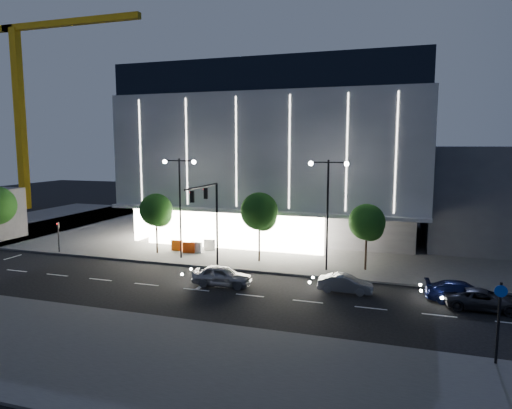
{
  "coord_description": "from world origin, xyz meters",
  "views": [
    {
      "loc": [
        15.56,
        -29.84,
        10.13
      ],
      "look_at": [
        3.49,
        7.68,
        5.0
      ],
      "focal_mm": 32.0,
      "sensor_mm": 36.0,
      "label": 1
    }
  ],
  "objects_px": {
    "street_lamp_east": "(328,198)",
    "barrier_a": "(189,248)",
    "tower_crane": "(23,78)",
    "barrier_b": "(197,247)",
    "tree_mid": "(260,213)",
    "barrier_c": "(177,245)",
    "barrier_d": "(210,245)",
    "traffic_mast": "(210,210)",
    "ped_signal_far": "(58,234)",
    "street_lamp_west": "(180,193)",
    "car_third": "(462,292)",
    "car_lead": "(222,276)",
    "tree_right": "(367,224)",
    "car_fourth": "(483,300)",
    "cycle_sign_pole": "(499,319)",
    "car_second": "(345,284)",
    "tree_left": "(156,212)"
  },
  "relations": [
    {
      "from": "street_lamp_east",
      "to": "barrier_a",
      "type": "height_order",
      "value": "street_lamp_east"
    },
    {
      "from": "tower_crane",
      "to": "barrier_b",
      "type": "distance_m",
      "value": 47.57
    },
    {
      "from": "tree_mid",
      "to": "barrier_a",
      "type": "bearing_deg",
      "value": 173.11
    },
    {
      "from": "barrier_c",
      "to": "barrier_d",
      "type": "height_order",
      "value": "same"
    },
    {
      "from": "traffic_mast",
      "to": "ped_signal_far",
      "type": "relative_size",
      "value": 2.36
    },
    {
      "from": "street_lamp_west",
      "to": "barrier_b",
      "type": "relative_size",
      "value": 8.18
    },
    {
      "from": "car_third",
      "to": "barrier_b",
      "type": "xyz_separation_m",
      "value": [
        -22.07,
        6.74,
        -0.02
      ]
    },
    {
      "from": "barrier_a",
      "to": "barrier_b",
      "type": "bearing_deg",
      "value": 16.23
    },
    {
      "from": "street_lamp_east",
      "to": "car_lead",
      "type": "distance_m",
      "value": 10.38
    },
    {
      "from": "tree_mid",
      "to": "tree_right",
      "type": "bearing_deg",
      "value": -0.0
    },
    {
      "from": "street_lamp_east",
      "to": "car_fourth",
      "type": "xyz_separation_m",
      "value": [
        10.64,
        -5.56,
        -5.33
      ]
    },
    {
      "from": "barrier_b",
      "to": "cycle_sign_pole",
      "type": "bearing_deg",
      "value": -24.71
    },
    {
      "from": "traffic_mast",
      "to": "barrier_d",
      "type": "distance_m",
      "value": 8.16
    },
    {
      "from": "car_second",
      "to": "tree_mid",
      "type": "bearing_deg",
      "value": 54.65
    },
    {
      "from": "tree_mid",
      "to": "barrier_d",
      "type": "height_order",
      "value": "tree_mid"
    },
    {
      "from": "ped_signal_far",
      "to": "cycle_sign_pole",
      "type": "bearing_deg",
      "value": -18.94
    },
    {
      "from": "barrier_d",
      "to": "street_lamp_west",
      "type": "bearing_deg",
      "value": -119.63
    },
    {
      "from": "traffic_mast",
      "to": "tower_crane",
      "type": "height_order",
      "value": "tower_crane"
    },
    {
      "from": "ped_signal_far",
      "to": "cycle_sign_pole",
      "type": "xyz_separation_m",
      "value": [
        35.0,
        -12.01,
        0.4
      ]
    },
    {
      "from": "car_third",
      "to": "tree_right",
      "type": "bearing_deg",
      "value": 46.47
    },
    {
      "from": "tree_left",
      "to": "car_second",
      "type": "relative_size",
      "value": 1.52
    },
    {
      "from": "street_lamp_east",
      "to": "barrier_d",
      "type": "distance_m",
      "value": 13.46
    },
    {
      "from": "cycle_sign_pole",
      "to": "tree_left",
      "type": "height_order",
      "value": "tree_left"
    },
    {
      "from": "car_second",
      "to": "car_fourth",
      "type": "bearing_deg",
      "value": -93.98
    },
    {
      "from": "tree_left",
      "to": "car_third",
      "type": "height_order",
      "value": "tree_left"
    },
    {
      "from": "street_lamp_east",
      "to": "tree_right",
      "type": "relative_size",
      "value": 1.63
    },
    {
      "from": "car_second",
      "to": "tree_left",
      "type": "bearing_deg",
      "value": 72.73
    },
    {
      "from": "tree_right",
      "to": "street_lamp_west",
      "type": "bearing_deg",
      "value": -176.36
    },
    {
      "from": "barrier_c",
      "to": "ped_signal_far",
      "type": "bearing_deg",
      "value": -163.76
    },
    {
      "from": "street_lamp_east",
      "to": "ped_signal_far",
      "type": "xyz_separation_m",
      "value": [
        -25.0,
        -1.5,
        -4.07
      ]
    },
    {
      "from": "car_fourth",
      "to": "barrier_b",
      "type": "relative_size",
      "value": 4.12
    },
    {
      "from": "tower_crane",
      "to": "barrier_d",
      "type": "height_order",
      "value": "tower_crane"
    },
    {
      "from": "traffic_mast",
      "to": "tree_mid",
      "type": "relative_size",
      "value": 1.15
    },
    {
      "from": "car_third",
      "to": "barrier_d",
      "type": "bearing_deg",
      "value": 65.97
    },
    {
      "from": "tree_left",
      "to": "car_fourth",
      "type": "bearing_deg",
      "value": -13.9
    },
    {
      "from": "cycle_sign_pole",
      "to": "street_lamp_east",
      "type": "bearing_deg",
      "value": 126.51
    },
    {
      "from": "traffic_mast",
      "to": "barrier_b",
      "type": "bearing_deg",
      "value": 125.75
    },
    {
      "from": "tree_right",
      "to": "barrier_b",
      "type": "distance_m",
      "value": 15.9
    },
    {
      "from": "tree_right",
      "to": "barrier_c",
      "type": "height_order",
      "value": "tree_right"
    },
    {
      "from": "car_second",
      "to": "barrier_c",
      "type": "xyz_separation_m",
      "value": [
        -16.75,
        7.26,
        0.03
      ]
    },
    {
      "from": "cycle_sign_pole",
      "to": "tree_right",
      "type": "bearing_deg",
      "value": 115.64
    },
    {
      "from": "tree_right",
      "to": "car_second",
      "type": "bearing_deg",
      "value": -99.13
    },
    {
      "from": "tree_left",
      "to": "barrier_b",
      "type": "relative_size",
      "value": 5.2
    },
    {
      "from": "barrier_a",
      "to": "barrier_b",
      "type": "height_order",
      "value": "same"
    },
    {
      "from": "car_fourth",
      "to": "barrier_a",
      "type": "bearing_deg",
      "value": 71.84
    },
    {
      "from": "ped_signal_far",
      "to": "barrier_a",
      "type": "bearing_deg",
      "value": 16.03
    },
    {
      "from": "street_lamp_west",
      "to": "barrier_d",
      "type": "bearing_deg",
      "value": 71.99
    },
    {
      "from": "ped_signal_far",
      "to": "car_fourth",
      "type": "relative_size",
      "value": 0.66
    },
    {
      "from": "tower_crane",
      "to": "barrier_a",
      "type": "bearing_deg",
      "value": -28.05
    },
    {
      "from": "tree_mid",
      "to": "car_lead",
      "type": "bearing_deg",
      "value": -95.14
    }
  ]
}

